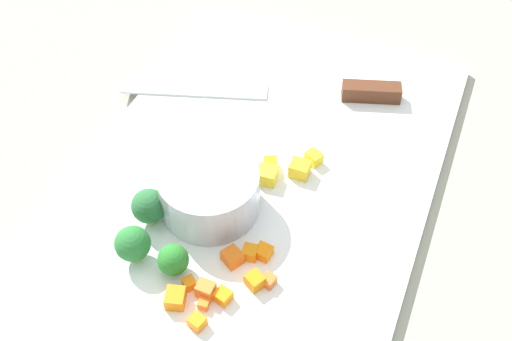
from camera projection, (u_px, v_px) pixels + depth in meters
The scene contains 23 objects.
ground_plane at pixel (256, 184), 0.69m from camera, with size 4.00×4.00×0.00m, color gray.
cutting_board at pixel (256, 180), 0.69m from camera, with size 0.54×0.36×0.01m, color white.
prep_bowl at pixel (209, 191), 0.64m from camera, with size 0.10×0.10×0.05m, color #B3B8C3.
chef_knife at pixel (310, 91), 0.76m from camera, with size 0.13×0.33×0.02m.
carrot_dice_0 at pixel (269, 281), 0.59m from camera, with size 0.01×0.01×0.01m, color orange.
carrot_dice_1 at pixel (255, 281), 0.59m from camera, with size 0.01×0.02×0.01m, color orange.
carrot_dice_2 at pixel (204, 304), 0.57m from camera, with size 0.01×0.01×0.01m, color orange.
carrot_dice_3 at pixel (206, 290), 0.58m from camera, with size 0.02×0.01×0.02m, color orange.
carrot_dice_4 at pixel (223, 296), 0.58m from camera, with size 0.01×0.01×0.01m, color orange.
carrot_dice_5 at pixel (189, 283), 0.59m from camera, with size 0.01×0.01×0.01m, color orange.
carrot_dice_6 at pixel (197, 322), 0.56m from camera, with size 0.01×0.01×0.01m, color orange.
carrot_dice_7 at pixel (175, 298), 0.58m from camera, with size 0.02×0.02×0.01m, color orange.
carrot_dice_8 at pixel (264, 252), 0.61m from camera, with size 0.01×0.02×0.01m, color orange.
carrot_dice_9 at pixel (232, 257), 0.61m from camera, with size 0.02×0.02×0.01m, color orange.
carrot_dice_10 at pixel (250, 252), 0.61m from camera, with size 0.01×0.01×0.01m, color orange.
pepper_dice_0 at pixel (314, 158), 0.69m from camera, with size 0.01×0.02×0.01m, color yellow.
pepper_dice_1 at pixel (300, 169), 0.68m from camera, with size 0.02×0.02×0.02m, color yellow.
pepper_dice_2 at pixel (266, 177), 0.67m from camera, with size 0.02×0.02×0.02m, color yellow.
pepper_dice_3 at pixel (212, 152), 0.70m from camera, with size 0.02×0.02×0.01m, color yellow.
pepper_dice_4 at pixel (271, 165), 0.68m from camera, with size 0.02×0.01×0.01m, color yellow.
broccoli_floret_0 at pixel (149, 206), 0.63m from camera, with size 0.03×0.03×0.04m.
broccoli_floret_1 at pixel (173, 260), 0.59m from camera, with size 0.03×0.03×0.03m.
broccoli_floret_2 at pixel (133, 244), 0.60m from camera, with size 0.03×0.03×0.04m.
Camera 1 is at (0.41, 0.17, 0.53)m, focal length 44.85 mm.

